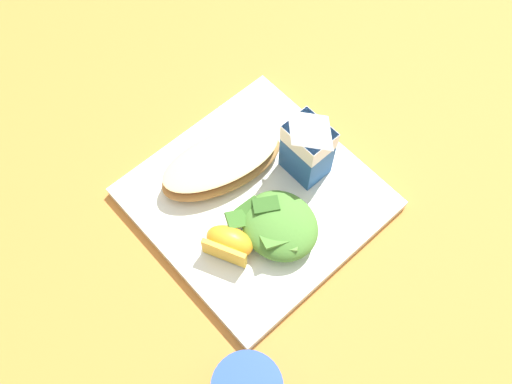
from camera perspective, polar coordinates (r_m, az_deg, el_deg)
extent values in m
plane|color=#C67A33|center=(0.75, 0.00, -0.90)|extent=(3.00, 3.00, 0.00)
cube|color=white|center=(0.74, 0.00, -0.63)|extent=(0.28, 0.28, 0.02)
ellipsoid|color=#B77F42|center=(0.74, -3.46, 2.73)|extent=(0.12, 0.18, 0.03)
ellipsoid|color=brown|center=(0.74, -3.51, 3.15)|extent=(0.10, 0.17, 0.01)
ellipsoid|color=#EAD184|center=(0.73, -3.54, 3.43)|extent=(0.11, 0.18, 0.01)
ellipsoid|color=#4C8433|center=(0.70, 2.43, -3.39)|extent=(0.10, 0.09, 0.04)
cube|color=#5B8E3D|center=(0.68, 3.46, -4.86)|extent=(0.04, 0.04, 0.01)
cube|color=#336023|center=(0.69, 1.02, -1.29)|extent=(0.04, 0.04, 0.01)
cube|color=#3D7028|center=(0.69, -1.77, -2.72)|extent=(0.03, 0.04, 0.02)
cube|color=#3D7028|center=(0.70, -0.68, -1.80)|extent=(0.03, 0.03, 0.02)
cube|color=#4C8433|center=(0.68, 1.93, -4.78)|extent=(0.03, 0.04, 0.01)
cube|color=#23569E|center=(0.72, 5.19, 4.25)|extent=(0.06, 0.04, 0.09)
cube|color=white|center=(0.70, 5.39, 5.58)|extent=(0.06, 0.05, 0.03)
pyramid|color=white|center=(0.68, 5.56, 6.68)|extent=(0.06, 0.04, 0.02)
ellipsoid|color=orange|center=(0.69, -2.69, -5.01)|extent=(0.07, 0.06, 0.04)
cube|color=gold|center=(0.68, -3.22, -6.17)|extent=(0.05, 0.03, 0.03)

